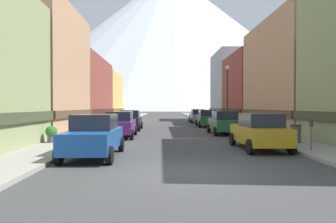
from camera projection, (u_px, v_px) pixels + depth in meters
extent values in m
plane|color=#3C3C3C|center=(193.00, 174.00, 9.67)|extent=(400.00, 400.00, 0.00)
cube|color=gray|center=(125.00, 121.00, 44.51)|extent=(2.50, 100.00, 0.15)
cube|color=gray|center=(211.00, 121.00, 44.80)|extent=(2.50, 100.00, 0.15)
cube|color=tan|center=(26.00, 72.00, 23.28)|extent=(7.39, 9.78, 9.52)
cube|color=brown|center=(26.00, 113.00, 23.33)|extent=(7.69, 9.78, 0.50)
cube|color=brown|center=(73.00, 92.00, 34.67)|extent=(6.90, 12.93, 7.55)
cube|color=#3B1B16|center=(73.00, 111.00, 34.71)|extent=(7.20, 12.93, 0.50)
cube|color=#D8B259|center=(90.00, 97.00, 47.11)|extent=(8.76, 11.49, 7.18)
cube|color=brown|center=(90.00, 110.00, 47.14)|extent=(9.06, 11.49, 0.50)
cube|color=tan|center=(304.00, 76.00, 25.86)|extent=(6.98, 12.11, 9.29)
cube|color=brown|center=(304.00, 113.00, 25.91)|extent=(7.28, 12.11, 0.50)
cube|color=brown|center=(257.00, 89.00, 37.76)|extent=(6.44, 10.50, 8.48)
cube|color=#3B1B16|center=(257.00, 111.00, 37.80)|extent=(6.74, 10.50, 0.50)
cube|color=#99A5B2|center=(241.00, 86.00, 48.16)|extent=(7.87, 10.05, 10.53)
cube|color=#444A50|center=(240.00, 110.00, 48.21)|extent=(8.17, 10.05, 0.50)
cube|color=#19478C|center=(94.00, 140.00, 12.80)|extent=(1.84, 4.40, 0.80)
cube|color=#1E232D|center=(95.00, 122.00, 13.03)|extent=(1.60, 2.20, 0.64)
cylinder|color=black|center=(110.00, 155.00, 11.18)|extent=(0.22, 0.68, 0.68)
cylinder|color=black|center=(59.00, 156.00, 11.13)|extent=(0.22, 0.68, 0.68)
cylinder|color=black|center=(121.00, 144.00, 14.47)|extent=(0.22, 0.68, 0.68)
cylinder|color=black|center=(82.00, 144.00, 14.43)|extent=(0.22, 0.68, 0.68)
cube|color=#591E72|center=(120.00, 127.00, 21.10)|extent=(1.88, 4.42, 0.80)
cube|color=#1E232D|center=(120.00, 116.00, 20.84)|extent=(1.62, 2.21, 0.64)
cylinder|color=black|center=(110.00, 131.00, 22.73)|extent=(0.23, 0.68, 0.68)
cylinder|color=black|center=(135.00, 130.00, 22.78)|extent=(0.23, 0.68, 0.68)
cylinder|color=black|center=(102.00, 135.00, 19.43)|extent=(0.23, 0.68, 0.68)
cylinder|color=black|center=(132.00, 135.00, 19.49)|extent=(0.23, 0.68, 0.68)
cube|color=black|center=(130.00, 122.00, 27.81)|extent=(1.85, 4.40, 0.80)
cube|color=#1E232D|center=(130.00, 114.00, 28.05)|extent=(1.60, 2.20, 0.64)
cylinder|color=black|center=(139.00, 127.00, 26.18)|extent=(0.22, 0.68, 0.68)
cylinder|color=black|center=(117.00, 127.00, 26.14)|extent=(0.22, 0.68, 0.68)
cylinder|color=black|center=(141.00, 125.00, 29.48)|extent=(0.22, 0.68, 0.68)
cylinder|color=black|center=(122.00, 125.00, 29.44)|extent=(0.22, 0.68, 0.68)
cube|color=#B28419|center=(259.00, 134.00, 15.15)|extent=(1.84, 4.40, 0.80)
cube|color=#1E232D|center=(261.00, 120.00, 14.89)|extent=(1.60, 2.20, 0.64)
cylinder|color=black|center=(232.00, 139.00, 16.79)|extent=(0.22, 0.68, 0.68)
cylinder|color=black|center=(266.00, 139.00, 16.83)|extent=(0.22, 0.68, 0.68)
cylinder|color=black|center=(250.00, 147.00, 13.49)|extent=(0.22, 0.68, 0.68)
cylinder|color=black|center=(292.00, 147.00, 13.53)|extent=(0.22, 0.68, 0.68)
cube|color=#265933|center=(224.00, 125.00, 23.53)|extent=(1.88, 4.42, 0.80)
cube|color=#1E232D|center=(225.00, 115.00, 23.26)|extent=(1.62, 2.21, 0.64)
cylinder|color=black|center=(209.00, 128.00, 25.17)|extent=(0.23, 0.68, 0.68)
cylinder|color=black|center=(231.00, 128.00, 25.19)|extent=(0.23, 0.68, 0.68)
cylinder|color=black|center=(216.00, 131.00, 21.87)|extent=(0.23, 0.68, 0.68)
cylinder|color=black|center=(241.00, 131.00, 21.90)|extent=(0.23, 0.68, 0.68)
cube|color=#265933|center=(207.00, 120.00, 32.24)|extent=(1.95, 4.45, 0.80)
cube|color=#1E232D|center=(207.00, 113.00, 31.98)|extent=(1.66, 2.24, 0.64)
cylinder|color=black|center=(197.00, 123.00, 33.90)|extent=(0.24, 0.69, 0.68)
cylinder|color=black|center=(213.00, 123.00, 33.89)|extent=(0.24, 0.69, 0.68)
cylinder|color=black|center=(200.00, 124.00, 30.60)|extent=(0.24, 0.69, 0.68)
cylinder|color=black|center=(218.00, 124.00, 30.59)|extent=(0.24, 0.69, 0.68)
cube|color=slate|center=(198.00, 117.00, 40.26)|extent=(1.84, 4.40, 0.80)
cube|color=#1E232D|center=(198.00, 112.00, 40.00)|extent=(1.60, 2.20, 0.64)
cylinder|color=black|center=(189.00, 120.00, 41.90)|extent=(0.22, 0.68, 0.68)
cylinder|color=black|center=(203.00, 120.00, 41.94)|extent=(0.22, 0.68, 0.68)
cylinder|color=black|center=(192.00, 121.00, 38.60)|extent=(0.22, 0.68, 0.68)
cylinder|color=black|center=(207.00, 121.00, 38.64)|extent=(0.22, 0.68, 0.68)
cylinder|color=#595960|center=(311.00, 138.00, 13.88)|extent=(0.06, 0.06, 1.05)
cube|color=#33383F|center=(311.00, 124.00, 13.87)|extent=(0.14, 0.10, 0.28)
cylinder|color=#4C5156|center=(296.00, 134.00, 16.86)|extent=(0.56, 0.56, 0.90)
cylinder|color=#2D2D33|center=(296.00, 125.00, 16.85)|extent=(0.59, 0.59, 0.08)
cylinder|color=gray|center=(255.00, 127.00, 26.38)|extent=(0.50, 0.50, 0.44)
sphere|color=#276F34|center=(255.00, 121.00, 26.38)|extent=(0.73, 0.73, 0.73)
cylinder|color=gray|center=(248.00, 126.00, 28.20)|extent=(0.39, 0.39, 0.38)
sphere|color=#285932|center=(249.00, 122.00, 28.19)|extent=(0.45, 0.45, 0.45)
cylinder|color=#4C4C51|center=(51.00, 139.00, 16.83)|extent=(0.42, 0.42, 0.35)
sphere|color=#2B6125|center=(51.00, 131.00, 16.83)|extent=(0.62, 0.62, 0.62)
cylinder|color=#333338|center=(279.00, 127.00, 19.01)|extent=(0.36, 0.36, 1.34)
sphere|color=tan|center=(279.00, 115.00, 19.00)|extent=(0.21, 0.21, 0.21)
cylinder|color=brown|center=(227.00, 118.00, 33.87)|extent=(0.36, 0.36, 1.36)
sphere|color=tan|center=(227.00, 111.00, 33.85)|extent=(0.22, 0.22, 0.22)
cylinder|color=black|center=(227.00, 98.00, 29.49)|extent=(0.12, 0.12, 5.50)
sphere|color=white|center=(227.00, 68.00, 29.45)|extent=(0.36, 0.36, 0.36)
cone|color=silver|center=(170.00, 40.00, 268.78)|extent=(275.08, 275.08, 119.61)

